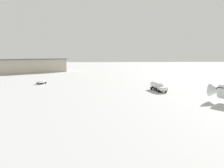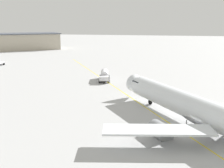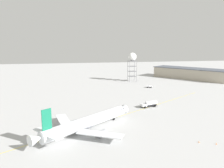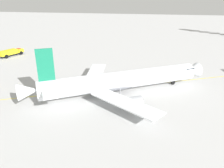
# 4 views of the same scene
# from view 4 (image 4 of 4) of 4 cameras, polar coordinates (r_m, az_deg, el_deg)

# --- Properties ---
(ground_plane) EXTENTS (600.00, 600.00, 0.00)m
(ground_plane) POSITION_cam_4_polar(r_m,az_deg,el_deg) (49.50, -0.34, -1.87)
(ground_plane) COLOR #B2B2B2
(airliner_main) EXTENTS (29.42, 36.53, 11.83)m
(airliner_main) POSITION_cam_4_polar(r_m,az_deg,el_deg) (47.56, 2.17, 0.76)
(airliner_main) COLOR silver
(airliner_main) RESTS_ON ground_plane
(fire_tender_truck) EXTENTS (9.98, 4.75, 2.50)m
(fire_tender_truck) POSITION_cam_4_polar(r_m,az_deg,el_deg) (89.22, -25.67, 7.71)
(fire_tender_truck) COLOR #232326
(fire_tender_truck) RESTS_ON ground_plane
(taxiway_centreline) EXTENTS (85.23, 140.47, 0.01)m
(taxiway_centreline) POSITION_cam_4_polar(r_m,az_deg,el_deg) (53.20, 7.20, -0.33)
(taxiway_centreline) COLOR yellow
(taxiway_centreline) RESTS_ON ground_plane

